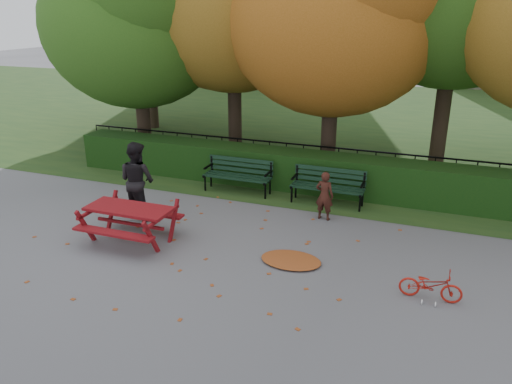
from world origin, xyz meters
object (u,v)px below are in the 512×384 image
(bench_left, at_px, (239,173))
(picnic_table, at_px, (129,215))
(bench_right, at_px, (328,183))
(adult, at_px, (137,180))
(child, at_px, (325,196))
(bicycle, at_px, (431,285))
(tree_a, at_px, (140,10))

(bench_left, bearing_deg, picnic_table, -104.60)
(bench_left, bearing_deg, bench_right, 0.00)
(adult, bearing_deg, bench_right, -136.02)
(child, height_order, adult, adult)
(picnic_table, height_order, adult, adult)
(bench_right, distance_m, bicycle, 4.53)
(bench_left, height_order, child, child)
(tree_a, distance_m, bench_right, 7.69)
(bench_left, relative_size, bench_right, 1.00)
(bench_left, distance_m, child, 2.74)
(bench_right, bearing_deg, bench_left, 180.00)
(bench_right, bearing_deg, child, -81.81)
(tree_a, height_order, bench_left, tree_a)
(tree_a, distance_m, bicycle, 11.33)
(adult, xyz_separation_m, bicycle, (6.50, -1.30, -0.63))
(bicycle, bearing_deg, picnic_table, 88.18)
(bicycle, bearing_deg, bench_left, 52.86)
(bench_left, bearing_deg, child, -21.71)
(tree_a, xyz_separation_m, child, (6.43, -2.89, -3.95))
(bench_left, distance_m, picnic_table, 3.70)
(tree_a, xyz_separation_m, bench_left, (3.89, -1.88, -4.00))
(child, bearing_deg, tree_a, -19.53)
(picnic_table, bearing_deg, bicycle, -1.71)
(tree_a, height_order, bench_right, tree_a)
(picnic_table, distance_m, adult, 1.34)
(bench_right, bearing_deg, bicycle, -54.89)
(picnic_table, bearing_deg, tree_a, 117.92)
(bench_left, xyz_separation_m, bench_right, (2.40, 0.00, 0.00))
(picnic_table, xyz_separation_m, child, (3.48, 2.57, -0.02))
(picnic_table, relative_size, child, 1.56)
(tree_a, relative_size, adult, 4.17)
(bench_left, xyz_separation_m, adult, (-1.49, -2.40, 0.38))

